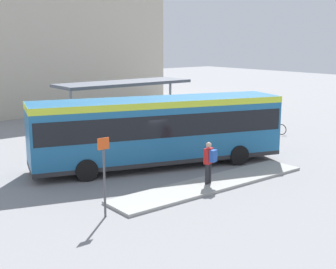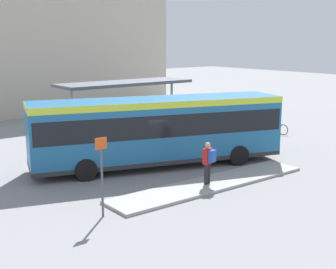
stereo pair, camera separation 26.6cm
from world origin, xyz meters
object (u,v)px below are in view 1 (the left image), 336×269
object	(u,v)px
bicycle_blue	(253,126)
potted_planter_near_shelter	(186,125)
city_bus	(158,127)
bicycle_green	(245,124)
platform_sign	(104,174)
bicycle_black	(275,128)
pedestrian_waiting	(209,160)
bicycle_red	(264,127)

from	to	relation	value
bicycle_blue	potted_planter_near_shelter	distance (m)	5.09
city_bus	bicycle_green	xyz separation A→B (m)	(10.43, 3.90, -1.57)
potted_planter_near_shelter	platform_sign	world-z (taller)	platform_sign
platform_sign	bicycle_black	bearing A→B (deg)	19.22
city_bus	pedestrian_waiting	size ratio (longest dim) A/B	6.94
city_bus	potted_planter_near_shelter	bearing A→B (deg)	55.49
city_bus	bicycle_blue	world-z (taller)	city_bus
bicycle_black	pedestrian_waiting	bearing A→B (deg)	106.50
potted_planter_near_shelter	bicycle_black	bearing A→B (deg)	-26.63
bicycle_black	city_bus	bearing A→B (deg)	88.41
potted_planter_near_shelter	city_bus	bearing A→B (deg)	-142.21
bicycle_black	bicycle_green	distance (m)	2.41
pedestrian_waiting	bicycle_green	xyz separation A→B (m)	(10.74, 7.79, -0.79)
bicycle_blue	platform_sign	world-z (taller)	platform_sign
bicycle_green	potted_planter_near_shelter	bearing A→B (deg)	-86.98
bicycle_blue	bicycle_green	distance (m)	0.80
city_bus	bicycle_green	world-z (taller)	city_bus
bicycle_green	bicycle_blue	bearing A→B (deg)	-0.50
city_bus	bicycle_red	world-z (taller)	city_bus
bicycle_blue	pedestrian_waiting	bearing A→B (deg)	121.11
city_bus	pedestrian_waiting	xyz separation A→B (m)	(-0.32, -3.88, -0.78)
bicycle_blue	potted_planter_near_shelter	size ratio (longest dim) A/B	1.04
city_bus	bicycle_black	world-z (taller)	city_bus
bicycle_black	bicycle_red	size ratio (longest dim) A/B	0.93
city_bus	potted_planter_near_shelter	distance (m)	6.90
bicycle_red	city_bus	bearing A→B (deg)	-84.39
pedestrian_waiting	bicycle_blue	world-z (taller)	pedestrian_waiting
bicycle_green	bicycle_black	bearing A→B (deg)	12.10
bicycle_red	bicycle_blue	size ratio (longest dim) A/B	1.11
potted_planter_near_shelter	platform_sign	xyz separation A→B (m)	(-10.85, -8.29, 0.78)
bicycle_black	bicycle_red	distance (m)	0.81
bicycle_black	platform_sign	world-z (taller)	platform_sign
bicycle_blue	bicycle_green	xyz separation A→B (m)	(0.09, 0.80, 0.00)
bicycle_black	bicycle_red	xyz separation A→B (m)	(-0.16, 0.80, 0.02)
bicycle_black	platform_sign	xyz separation A→B (m)	(-16.16, -5.63, 1.20)
pedestrian_waiting	bicycle_red	distance (m)	12.51
bicycle_green	city_bus	bearing A→B (deg)	-63.43
bicycle_red	bicycle_blue	world-z (taller)	bicycle_red
city_bus	platform_sign	size ratio (longest dim) A/B	4.38
bicycle_black	bicycle_blue	size ratio (longest dim) A/B	1.04
bicycle_blue	bicycle_black	bearing A→B (deg)	-169.97
bicycle_black	bicycle_blue	xyz separation A→B (m)	(-0.34, 1.60, -0.01)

